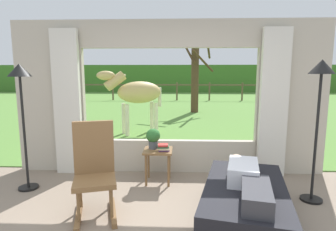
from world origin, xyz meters
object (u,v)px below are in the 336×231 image
recliner_sofa (245,202)px  rocking_chair (94,170)px  floor_lamp_right (320,88)px  potted_plant (153,137)px  floor_lamp_left (21,89)px  reclining_person (247,179)px  horse (137,93)px  pasture_tree (195,72)px  book_stack (163,147)px  side_table (158,156)px

recliner_sofa → rocking_chair: rocking_chair is taller
floor_lamp_right → recliner_sofa: bearing=-151.9°
potted_plant → floor_lamp_left: size_ratio=0.18×
reclining_person → potted_plant: potted_plant is taller
potted_plant → floor_lamp_right: 2.41m
reclining_person → floor_lamp_left: (-2.99, 0.81, 0.95)m
potted_plant → horse: size_ratio=0.18×
floor_lamp_left → pasture_tree: 8.56m
rocking_chair → floor_lamp_right: size_ratio=0.60×
recliner_sofa → reclining_person: 0.31m
recliner_sofa → floor_lamp_left: 3.33m
rocking_chair → floor_lamp_left: floor_lamp_left is taller
potted_plant → horse: 3.46m
book_stack → floor_lamp_left: size_ratio=0.11×
floor_lamp_left → floor_lamp_right: size_ratio=0.98×
floor_lamp_right → potted_plant: bearing=164.2°
recliner_sofa → pasture_tree: (-0.13, 8.83, 1.53)m
pasture_tree → floor_lamp_right: bearing=-82.2°
floor_lamp_left → pasture_tree: (2.86, 8.07, 0.28)m
recliner_sofa → floor_lamp_left: bearing=178.4°
floor_lamp_left → recliner_sofa: bearing=-14.3°
potted_plant → reclining_person: bearing=-45.9°
book_stack → side_table: bearing=147.2°
side_table → potted_plant: size_ratio=1.63×
recliner_sofa → book_stack: size_ratio=9.58×
book_stack → floor_lamp_right: floor_lamp_right is taller
floor_lamp_right → horse: size_ratio=1.06×
side_table → book_stack: bearing=-32.8°
rocking_chair → book_stack: 1.22m
side_table → book_stack: (0.09, -0.06, 0.15)m
pasture_tree → recliner_sofa: bearing=-89.2°
potted_plant → floor_lamp_right: size_ratio=0.17×
floor_lamp_left → floor_lamp_right: floor_lamp_right is taller
recliner_sofa → floor_lamp_left: (-2.99, 0.76, 1.25)m
rocking_chair → floor_lamp_right: floor_lamp_right is taller
reclining_person → rocking_chair: bearing=-172.3°
side_table → book_stack: size_ratio=2.68×
floor_lamp_right → pasture_tree: bearing=97.8°
horse → floor_lamp_left: bearing=136.6°
recliner_sofa → horse: horse is taller
side_table → horse: horse is taller
recliner_sofa → floor_lamp_left: floor_lamp_left is taller
potted_plant → floor_lamp_left: floor_lamp_left is taller
floor_lamp_right → reclining_person: bearing=-149.8°
reclining_person → book_stack: (-1.00, 1.09, 0.05)m
rocking_chair → horse: 4.45m
floor_lamp_left → potted_plant: bearing=12.3°
floor_lamp_right → horse: (-2.95, 3.97, -0.35)m
side_table → floor_lamp_left: size_ratio=0.29×
recliner_sofa → floor_lamp_right: (1.01, 0.54, 1.28)m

